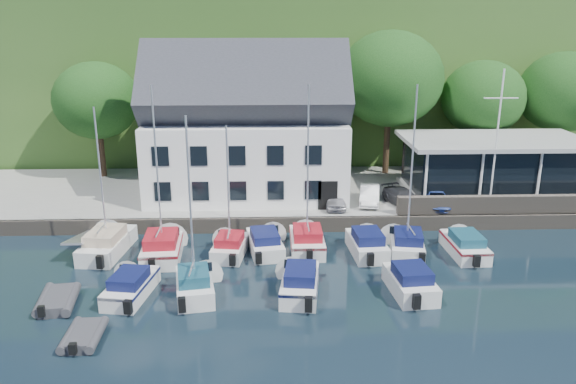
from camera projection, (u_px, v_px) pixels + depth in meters
name	position (u px, v px, depth m)	size (l,w,h in m)	color
ground	(386.00, 315.00, 26.38)	(180.00, 180.00, 0.00)	black
quay	(340.00, 194.00, 42.95)	(60.00, 13.00, 1.00)	gray
quay_face	(352.00, 224.00, 36.74)	(60.00, 0.30, 1.00)	#5B5449
hillside	(305.00, 57.00, 83.26)	(160.00, 75.00, 16.00)	#2A501E
field_patch	(352.00, 1.00, 88.77)	(50.00, 30.00, 0.30)	#525B2D
harbor_building	(247.00, 135.00, 40.34)	(14.40, 8.20, 8.70)	white
club_pavilion	(493.00, 166.00, 41.13)	(13.20, 7.20, 4.10)	black
seawall	(532.00, 204.00, 37.20)	(18.00, 0.50, 1.20)	#5B5449
gangway	(90.00, 246.00, 34.44)	(1.20, 6.00, 1.40)	silver
car_silver	(335.00, 199.00, 38.38)	(1.36, 3.37, 1.15)	#B9B9BE
car_white	(370.00, 195.00, 39.14)	(1.31, 3.75, 1.24)	white
car_dgrey	(403.00, 197.00, 38.73)	(1.57, 3.86, 1.12)	#313237
car_blue	(436.00, 198.00, 38.48)	(1.35, 3.43, 1.17)	#324B9B
flagpole	(496.00, 141.00, 37.00)	(2.24, 0.20, 9.32)	white
tree_0	(98.00, 120.00, 44.82)	(6.76, 6.76, 9.24)	#133811
tree_1	(202.00, 116.00, 44.64)	(7.23, 7.23, 9.88)	#133811
tree_2	(313.00, 113.00, 46.29)	(7.27, 7.27, 9.94)	#133811
tree_3	(389.00, 104.00, 45.43)	(8.49, 8.49, 11.61)	#133811
tree_4	(481.00, 117.00, 46.24)	(6.76, 6.76, 9.24)	#133811
tree_5	(561.00, 113.00, 46.26)	(7.26, 7.26, 9.92)	#133811
boat_r1_0	(101.00, 177.00, 32.05)	(2.22, 6.87, 9.43)	silver
boat_r1_1	(158.00, 179.00, 31.43)	(2.32, 6.22, 9.48)	silver
boat_r1_2	(228.00, 189.00, 31.92)	(1.87, 4.87, 8.20)	silver
boat_r1_3	(265.00, 240.00, 33.51)	(1.96, 5.77, 1.35)	silver
boat_r1_4	(308.00, 177.00, 32.51)	(2.14, 5.57, 9.11)	silver
boat_r1_5	(367.00, 242.00, 33.13)	(2.01, 5.57, 1.50)	silver
boat_r1_6	(411.00, 180.00, 31.95)	(2.05, 5.45, 9.11)	silver
boat_r1_7	(465.00, 243.00, 33.09)	(1.97, 5.77, 1.39)	silver
boat_r2_0	(131.00, 283.00, 28.02)	(1.87, 5.57, 1.37)	silver
boat_r2_1	(191.00, 210.00, 26.90)	(1.95, 5.23, 9.15)	silver
boat_r2_2	(300.00, 280.00, 28.27)	(1.94, 5.87, 1.52)	silver
boat_r2_3	(410.00, 279.00, 28.32)	(2.09, 5.26, 1.52)	silver
dinghy_0	(57.00, 298.00, 27.20)	(1.86, 3.10, 0.72)	#37373C
dinghy_1	(84.00, 334.00, 24.21)	(1.63, 2.72, 0.63)	#37373C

